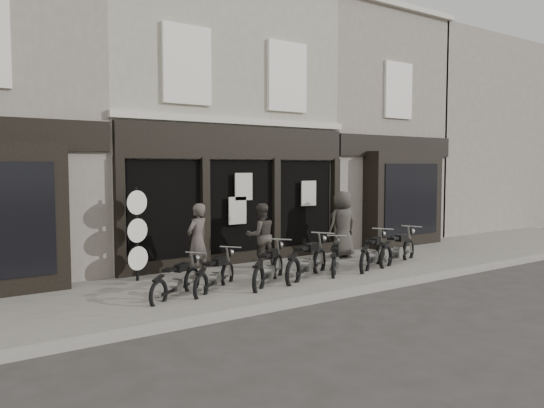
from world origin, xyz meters
TOP-DOWN VIEW (x-y plane):
  - ground_plane at (0.00, 0.00)m, footprint 90.00×90.00m
  - pavement at (0.00, 0.90)m, footprint 30.00×4.20m
  - kerb at (0.00, -1.25)m, footprint 30.00×0.25m
  - central_building at (0.00, 5.95)m, footprint 7.30×6.22m
  - neighbour_right at (6.35, 5.90)m, footprint 5.60×6.73m
  - filler_right at (14.50, 6.00)m, footprint 11.00×6.00m
  - motorcycle_0 at (-3.12, 0.43)m, footprint 1.69×1.27m
  - motorcycle_1 at (-2.18, 0.49)m, footprint 1.71×1.37m
  - motorcycle_2 at (-0.87, 0.33)m, footprint 1.83×1.54m
  - motorcycle_3 at (0.26, 0.31)m, footprint 2.13×1.36m
  - motorcycle_4 at (1.34, 0.52)m, footprint 1.55×1.56m
  - motorcycle_5 at (2.53, 0.34)m, footprint 2.04×1.33m
  - motorcycle_6 at (3.56, 0.39)m, footprint 2.17×1.01m
  - man_left at (-1.90, 1.87)m, footprint 0.77×0.66m
  - man_centre at (0.04, 2.02)m, footprint 0.94×0.80m
  - man_right at (2.88, 1.94)m, footprint 0.97×0.64m
  - advert_sign_post at (-3.25, 2.30)m, footprint 0.55×0.36m

SIDE VIEW (x-z plane):
  - ground_plane at x=0.00m, z-range 0.00..0.00m
  - pavement at x=0.00m, z-range 0.00..0.12m
  - kerb at x=0.00m, z-range 0.00..0.13m
  - motorcycle_0 at x=-3.12m, z-range -0.09..0.82m
  - motorcycle_4 at x=1.34m, z-range -0.10..0.85m
  - motorcycle_1 at x=-2.18m, z-range -0.10..0.85m
  - motorcycle_2 at x=-0.87m, z-range -0.11..0.93m
  - motorcycle_5 at x=2.53m, z-range -0.11..0.96m
  - motorcycle_6 at x=3.56m, z-range -0.11..0.97m
  - motorcycle_3 at x=0.26m, z-range -0.11..1.00m
  - man_centre at x=0.04m, z-range 0.12..1.83m
  - man_left at x=-1.90m, z-range 0.12..1.91m
  - man_right at x=2.88m, z-range 0.12..2.08m
  - advert_sign_post at x=-3.25m, z-range -0.03..2.29m
  - neighbour_right at x=6.35m, z-range -0.13..8.21m
  - central_building at x=0.00m, z-range -0.09..8.25m
  - filler_right at x=14.50m, z-range 0.00..8.20m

